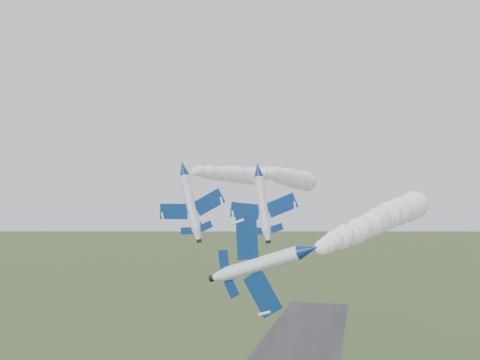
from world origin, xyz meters
name	(u,v)px	position (x,y,z in m)	size (l,w,h in m)	color
jet_lead	(308,250)	(12.46, -10.52, 34.68)	(5.66, 13.76, 10.89)	white
smoke_trail_jet_lead	(385,218)	(22.07, 27.95, 37.72)	(5.98, 72.94, 5.98)	white
jet_pair_left	(183,168)	(-11.69, 17.52, 46.21)	(11.63, 14.27, 4.22)	white
smoke_trail_jet_pair_left	(235,174)	(-9.74, 47.65, 47.12)	(4.51, 52.24, 4.51)	white
jet_pair_right	(258,169)	(1.27, 18.14, 45.81)	(11.12, 13.54, 3.54)	white
smoke_trail_jet_pair_right	(291,178)	(1.68, 58.24, 46.74)	(5.37, 73.50, 5.37)	white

